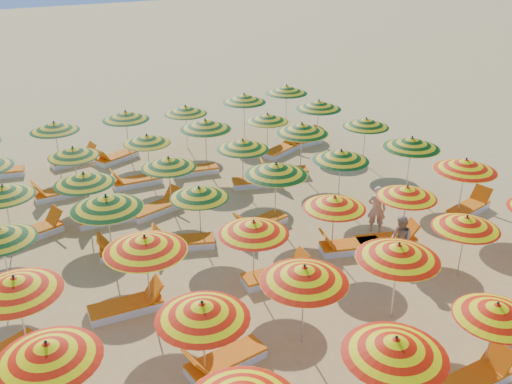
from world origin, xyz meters
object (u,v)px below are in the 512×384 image
(umbrella_14, at_px, (304,274))
(umbrella_41, at_px, (319,105))
(umbrella_19, at_px, (145,244))
(umbrella_33, at_px, (243,144))
(lounger_32, at_px, (116,157))
(lounger_18, at_px, (182,242))
(umbrella_31, at_px, (84,178))
(lounger_12, at_px, (277,275))
(lounger_8, at_px, (224,361))
(lounger_13, at_px, (349,247))
(lounger_15, at_px, (469,208))
(umbrella_8, at_px, (395,347))
(umbrella_25, at_px, (106,202))
(umbrella_30, at_px, (3,191))
(umbrella_37, at_px, (73,152))
(lounger_14, at_px, (387,240))
(umbrella_12, at_px, (47,351))
(umbrella_44, at_px, (126,115))
(umbrella_46, at_px, (244,98))
(lounger_28, at_px, (282,150))
(umbrella_32, at_px, (168,163))
(umbrella_28, at_px, (341,155))
(umbrella_34, at_px, (302,128))
(umbrella_38, at_px, (147,139))
(lounger_24, at_px, (283,172))
(umbrella_15, at_px, (398,252))
(umbrella_27, at_px, (276,169))
(umbrella_9, at_px, (497,311))
(lounger_22, at_px, (157,208))
(lounger_29, at_px, (304,142))
(umbrella_13, at_px, (202,311))
(lounger_21, at_px, (105,218))
(umbrella_43, at_px, (54,127))
(beachgoer_b, at_px, (400,240))
(umbrella_23, at_px, (466,165))
(umbrella_21, at_px, (335,202))
(umbrella_45, at_px, (185,110))
(lounger_11, at_px, (128,306))
(lounger_31, at_px, (75,160))
(umbrella_18, at_px, (15,285))
(umbrella_40, at_px, (267,118))
(lounger_26, at_px, (136,181))
(umbrella_35, at_px, (366,123))
(umbrella_24, at_px, (0,234))
(lounger_25, at_px, (60,193))
(lounger_27, at_px, (193,170))
(lounger_23, at_px, (258,182))
(lounger_4, at_px, (474,381))
(umbrella_26, at_px, (199,192))
(umbrella_22, at_px, (407,192))
(umbrella_47, at_px, (287,89))

(umbrella_14, relative_size, umbrella_41, 0.84)
(umbrella_19, distance_m, umbrella_33, 7.19)
(lounger_32, bearing_deg, lounger_18, 65.90)
(umbrella_31, relative_size, lounger_12, 1.12)
(lounger_8, xyz_separation_m, lounger_13, (5.11, 2.48, 0.00))
(lounger_15, bearing_deg, umbrella_8, -158.14)
(umbrella_25, xyz_separation_m, umbrella_30, (-2.22, 2.49, -0.18))
(umbrella_37, xyz_separation_m, lounger_14, (6.89, -7.71, -1.41))
(umbrella_12, xyz_separation_m, umbrella_44, (5.28, 12.57, -0.04))
(umbrella_46, distance_m, lounger_28, 2.96)
(umbrella_32, bearing_deg, lounger_15, -30.61)
(umbrella_28, distance_m, umbrella_34, 2.61)
(umbrella_19, distance_m, umbrella_38, 7.83)
(umbrella_33, height_order, lounger_24, umbrella_33)
(umbrella_15, height_order, umbrella_27, umbrella_27)
(umbrella_9, bearing_deg, lounger_22, 108.16)
(umbrella_27, distance_m, lounger_29, 7.22)
(lounger_22, bearing_deg, umbrella_37, 110.46)
(umbrella_13, distance_m, lounger_14, 7.35)
(lounger_21, bearing_deg, lounger_12, 124.51)
(umbrella_43, height_order, lounger_29, umbrella_43)
(beachgoer_b, bearing_deg, umbrella_23, 128.42)
(umbrella_21, xyz_separation_m, umbrella_28, (2.08, 2.51, 0.10))
(umbrella_45, relative_size, lounger_11, 1.29)
(lounger_13, height_order, lounger_31, same)
(umbrella_18, distance_m, umbrella_30, 5.32)
(umbrella_34, distance_m, umbrella_40, 2.42)
(umbrella_14, height_order, lounger_26, umbrella_14)
(umbrella_19, height_order, umbrella_35, umbrella_19)
(lounger_22, relative_size, lounger_29, 1.02)
(umbrella_18, bearing_deg, umbrella_9, -32.45)
(lounger_13, bearing_deg, lounger_22, -34.19)
(umbrella_30, distance_m, umbrella_31, 2.18)
(umbrella_24, bearing_deg, lounger_25, 65.91)
(umbrella_24, distance_m, lounger_18, 4.80)
(umbrella_40, relative_size, lounger_27, 1.13)
(umbrella_18, xyz_separation_m, lounger_23, (8.55, 5.28, -1.60))
(umbrella_18, xyz_separation_m, umbrella_46, (10.54, 10.05, -0.02))
(umbrella_30, height_order, lounger_14, umbrella_30)
(umbrella_45, xyz_separation_m, lounger_28, (3.08, -2.45, -1.47))
(umbrella_30, relative_size, lounger_4, 1.28)
(lounger_25, bearing_deg, umbrella_35, 164.79)
(umbrella_26, relative_size, lounger_12, 1.04)
(umbrella_40, bearing_deg, umbrella_46, 85.19)
(lounger_29, bearing_deg, umbrella_46, 122.74)
(umbrella_22, bearing_deg, lounger_11, 175.68)
(umbrella_32, xyz_separation_m, lounger_15, (8.19, -4.85, -1.46))
(umbrella_47, bearing_deg, umbrella_25, -143.45)
(umbrella_13, height_order, lounger_32, umbrella_13)
(umbrella_21, xyz_separation_m, umbrella_26, (-2.88, 2.42, -0.04))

